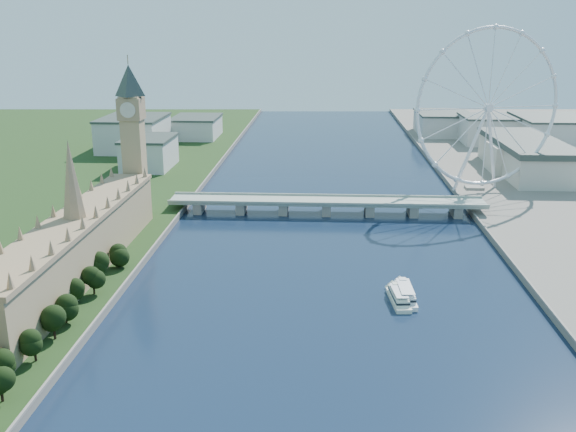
{
  "coord_description": "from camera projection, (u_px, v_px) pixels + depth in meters",
  "views": [
    {
      "loc": [
        -3.08,
        -134.49,
        125.58
      ],
      "look_at": [
        -22.08,
        210.0,
        23.96
      ],
      "focal_mm": 40.0,
      "sensor_mm": 36.0,
      "label": 1
    }
  ],
  "objects": [
    {
      "name": "big_ben",
      "position": [
        132.0,
        122.0,
        418.36
      ],
      "size": [
        20.02,
        20.02,
        110.0
      ],
      "color": "tan",
      "rests_on": "ground"
    },
    {
      "name": "tree_row",
      "position": [
        24.0,
        352.0,
        238.25
      ],
      "size": [
        9.21,
        217.21,
        22.52
      ],
      "color": "black",
      "rests_on": "ground"
    },
    {
      "name": "tour_boat_near",
      "position": [
        405.0,
        299.0,
        308.53
      ],
      "size": [
        9.41,
        32.61,
        7.17
      ],
      "primitive_type": null,
      "rotation": [
        0.0,
        0.0,
        0.03
      ],
      "color": "white",
      "rests_on": "ground"
    },
    {
      "name": "tour_boat_far",
      "position": [
        398.0,
        302.0,
        305.04
      ],
      "size": [
        10.45,
        30.49,
        6.61
      ],
      "primitive_type": null,
      "rotation": [
        0.0,
        0.0,
        0.1
      ],
      "color": "silver",
      "rests_on": "ground"
    },
    {
      "name": "westminster_bridge",
      "position": [
        326.0,
        204.0,
        449.6
      ],
      "size": [
        220.0,
        22.0,
        9.5
      ],
      "color": "gray",
      "rests_on": "ground"
    },
    {
      "name": "city_skyline",
      "position": [
        362.0,
        132.0,
        693.72
      ],
      "size": [
        505.0,
        280.0,
        32.0
      ],
      "color": "beige",
      "rests_on": "ground"
    },
    {
      "name": "parliament_range",
      "position": [
        78.0,
        245.0,
        328.5
      ],
      "size": [
        24.0,
        200.0,
        70.0
      ],
      "color": "tan",
      "rests_on": "ground"
    },
    {
      "name": "county_hall",
      "position": [
        524.0,
        175.0,
        566.75
      ],
      "size": [
        54.0,
        144.0,
        35.0
      ],
      "primitive_type": null,
      "color": "beige",
      "rests_on": "ground"
    },
    {
      "name": "london_eye",
      "position": [
        488.0,
        108.0,
        478.82
      ],
      "size": [
        113.6,
        39.12,
        124.3
      ],
      "color": "silver",
      "rests_on": "ground"
    }
  ]
}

